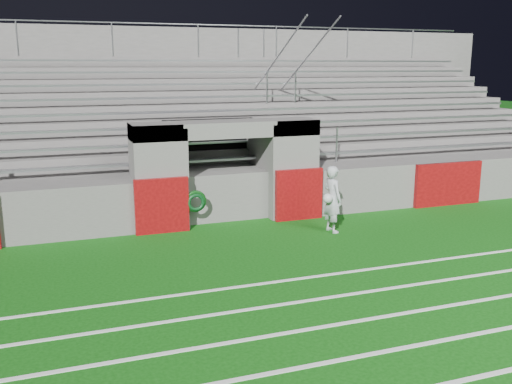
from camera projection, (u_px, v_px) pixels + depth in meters
name	position (u px, v px, depth m)	size (l,w,h in m)	color
ground	(276.00, 263.00, 11.73)	(90.00, 90.00, 0.00)	#0D4B0C
stadium_structure	(187.00, 143.00, 18.73)	(26.00, 8.48, 5.42)	#5D5A58
goalkeeper_with_ball	(332.00, 199.00, 13.76)	(0.56, 0.64, 1.63)	#AEB3B8
hose_coil	(196.00, 202.00, 13.96)	(0.55, 0.14, 0.55)	#0B3B10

